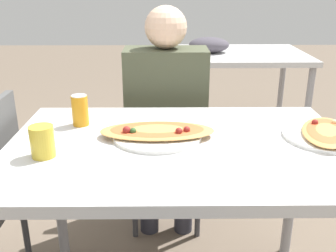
% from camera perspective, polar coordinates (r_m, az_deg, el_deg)
% --- Properties ---
extents(dining_table, '(1.25, 0.83, 0.77)m').
position_cam_1_polar(dining_table, '(1.46, 1.58, -5.34)').
color(dining_table, silver).
rests_on(dining_table, ground_plane).
extents(chair_far_seated, '(0.40, 0.40, 0.90)m').
position_cam_1_polar(chair_far_seated, '(2.21, -0.30, -1.04)').
color(chair_far_seated, '#4C4C4C').
rests_on(chair_far_seated, ground_plane).
extents(person_seated, '(0.42, 0.24, 1.21)m').
position_cam_1_polar(person_seated, '(2.04, -0.30, 3.13)').
color(person_seated, '#2D2D38').
rests_on(person_seated, ground_plane).
extents(pizza_main, '(0.43, 0.34, 0.05)m').
position_cam_1_polar(pizza_main, '(1.48, -1.58, -0.92)').
color(pizza_main, white).
rests_on(pizza_main, dining_table).
extents(soda_can, '(0.07, 0.07, 0.12)m').
position_cam_1_polar(soda_can, '(1.62, -12.64, 2.24)').
color(soda_can, orange).
rests_on(soda_can, dining_table).
extents(drink_glass, '(0.08, 0.08, 0.11)m').
position_cam_1_polar(drink_glass, '(1.37, -17.77, -2.15)').
color(drink_glass, gold).
rests_on(drink_glass, dining_table).
extents(pizza_second, '(0.32, 0.37, 0.05)m').
position_cam_1_polar(pizza_second, '(1.58, 22.00, -1.02)').
color(pizza_second, white).
rests_on(pizza_second, dining_table).
extents(background_table, '(1.10, 0.80, 0.89)m').
position_cam_1_polar(background_table, '(3.25, 9.11, 9.45)').
color(background_table, silver).
rests_on(background_table, ground_plane).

